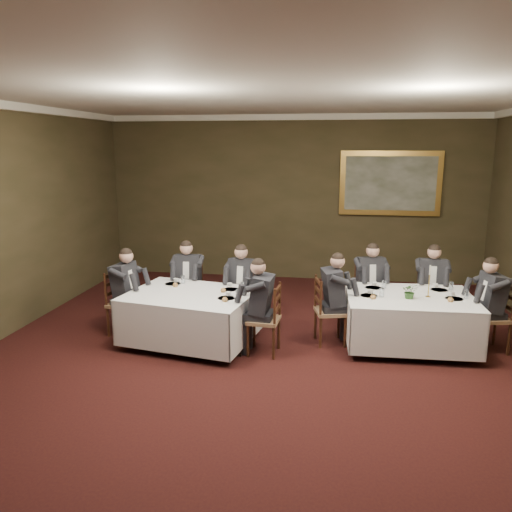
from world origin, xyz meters
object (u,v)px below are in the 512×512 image
(chair_main_endright, at_px, (490,331))
(diner_sec_backright, at_px, (243,296))
(diner_sec_endright, at_px, (264,318))
(table_main, at_px, (409,317))
(diner_sec_backleft, at_px, (189,290))
(diner_main_endright, at_px, (491,316))
(chair_sec_backleft, at_px, (189,303))
(chair_main_backright, at_px, (429,309))
(chair_sec_backright, at_px, (243,309))
(diner_main_endleft, at_px, (330,310))
(chair_sec_endleft, at_px, (124,316))
(chair_main_endleft, at_px, (329,324))
(diner_main_backleft, at_px, (369,293))
(table_second, at_px, (191,314))
(diner_main_backright, at_px, (430,296))
(chair_sec_endright, at_px, (264,334))
(chair_main_backleft, at_px, (368,307))
(painting, at_px, (390,183))
(centerpiece, at_px, (410,290))
(candlestick, at_px, (429,285))
(diner_sec_endleft, at_px, (124,302))

(chair_main_endright, bearing_deg, diner_sec_backright, 71.26)
(diner_sec_backright, height_order, diner_sec_endright, same)
(table_main, distance_m, diner_sec_backleft, 3.52)
(diner_main_endright, xyz_separation_m, chair_sec_backleft, (-4.59, 0.60, -0.23))
(chair_main_backright, xyz_separation_m, chair_sec_backright, (-2.96, -0.47, 0.00))
(chair_main_endright, height_order, diner_sec_backright, diner_sec_backright)
(diner_main_endleft, bearing_deg, diner_sec_backleft, -119.66)
(chair_sec_backright, height_order, chair_sec_endleft, same)
(chair_main_endleft, height_order, chair_sec_backleft, same)
(chair_sec_backleft, height_order, diner_sec_endright, diner_sec_endright)
(diner_sec_backleft, bearing_deg, chair_sec_endleft, 40.80)
(diner_main_endleft, bearing_deg, diner_main_backleft, 132.79)
(table_second, distance_m, chair_main_backright, 3.83)
(diner_main_backright, relative_size, diner_sec_endright, 1.00)
(diner_main_endleft, height_order, chair_sec_backright, diner_main_endleft)
(chair_main_endleft, xyz_separation_m, chair_sec_endleft, (-3.13, -0.12, 0.00))
(table_main, xyz_separation_m, diner_main_endright, (1.12, 0.04, 0.06))
(chair_sec_endright, bearing_deg, diner_sec_backright, 30.09)
(diner_sec_backright, bearing_deg, chair_main_backleft, -158.46)
(diner_main_backleft, distance_m, painting, 3.16)
(centerpiece, bearing_deg, chair_main_backleft, 115.26)
(candlestick, bearing_deg, painting, 93.85)
(chair_main_backright, relative_size, diner_sec_endleft, 0.74)
(chair_main_endright, bearing_deg, chair_main_backleft, 50.14)
(chair_main_backright, relative_size, diner_main_endleft, 0.74)
(diner_sec_endleft, bearing_deg, chair_main_backright, 111.95)
(diner_sec_backleft, relative_size, diner_sec_endleft, 1.00)
(diner_sec_backright, bearing_deg, diner_main_endleft, 169.41)
(diner_main_backleft, relative_size, diner_main_endleft, 1.00)
(diner_main_endleft, bearing_deg, chair_sec_endleft, -101.63)
(chair_main_backleft, xyz_separation_m, diner_main_endright, (1.64, -0.86, 0.23))
(chair_sec_endleft, bearing_deg, candlestick, 100.86)
(table_main, bearing_deg, diner_sec_endleft, -177.76)
(diner_main_backleft, relative_size, centerpiece, 5.71)
(diner_sec_backleft, relative_size, diner_sec_endright, 1.00)
(diner_sec_backright, height_order, candlestick, diner_sec_backright)
(diner_main_endleft, height_order, chair_sec_endleft, diner_main_endleft)
(chair_sec_endleft, xyz_separation_m, candlestick, (4.51, 0.16, 0.65))
(chair_main_backleft, distance_m, diner_main_backright, 0.99)
(diner_main_endleft, bearing_deg, chair_main_backleft, 133.22)
(diner_main_endright, relative_size, painting, 0.66)
(chair_sec_endleft, height_order, painting, painting)
(chair_main_backright, height_order, chair_sec_endleft, same)
(candlestick, bearing_deg, diner_sec_endleft, -177.88)
(chair_sec_endleft, bearing_deg, chair_main_endright, 100.94)
(table_main, height_order, chair_main_endright, chair_main_endright)
(chair_sec_backleft, relative_size, diner_sec_endright, 0.74)
(diner_main_backright, xyz_separation_m, chair_sec_endright, (-2.47, -1.48, -0.23))
(centerpiece, height_order, candlestick, candlestick)
(chair_main_backleft, relative_size, chair_main_endleft, 1.00)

